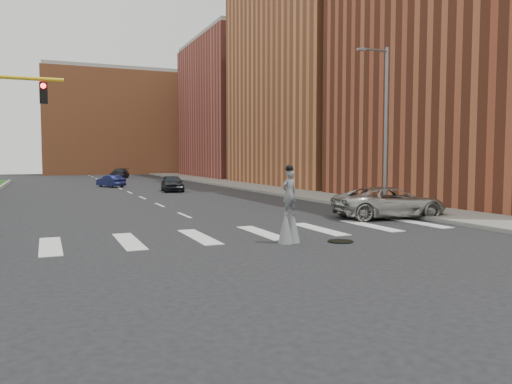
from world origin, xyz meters
The scene contains 13 objects.
ground_plane centered at (0.00, 0.00, 0.00)m, with size 160.00×160.00×0.00m, color black.
sidewalk_right centered at (12.50, 25.00, 0.09)m, with size 5.00×90.00×0.18m, color slate.
manhole centered at (3.00, -2.00, 0.02)m, with size 0.90×0.90×0.04m, color black.
building_near centered at (22.00, 8.00, 11.00)m, with size 16.00×20.00×22.00m, color brown.
building_mid centered at (22.00, 30.00, 12.00)m, with size 16.00×22.00×24.00m, color #C1693C.
building_far centered at (22.00, 54.00, 10.00)m, with size 16.00×22.00×20.00m, color #A4483C.
building_backdrop centered at (6.00, 78.00, 9.00)m, with size 26.00×14.00×18.00m, color #C1693C.
streetlight centered at (10.90, 6.00, 4.90)m, with size 2.05×0.20×9.00m.
stilt_performer centered at (1.23, -1.50, 1.03)m, with size 0.83×0.58×2.73m.
suv_crossing centered at (9.00, 3.00, 0.77)m, with size 2.54×5.52×1.53m, color #A5A39C.
car_near centered at (3.65, 25.95, 0.72)m, with size 1.71×4.25×1.45m, color black.
car_mid centered at (-0.53, 34.57, 0.61)m, with size 1.29×3.69×1.21m, color #161B4D.
car_far centered at (3.12, 55.55, 0.69)m, with size 1.94×4.78×1.39m, color black.
Camera 1 is at (-6.51, -16.85, 2.98)m, focal length 35.00 mm.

